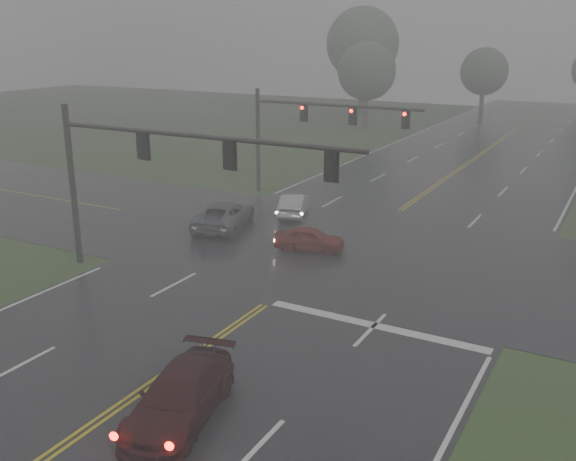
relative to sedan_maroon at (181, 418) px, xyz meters
The scene contains 12 objects.
main_road 13.88m from the sedan_maroon, 97.96° to the left, with size 18.00×160.00×0.02m, color black.
cross_street 15.87m from the sedan_maroon, 96.96° to the left, with size 120.00×14.00×0.02m, color black.
stop_bar 8.55m from the sedan_maroon, 72.45° to the left, with size 8.50×0.50×0.01m, color silver.
sedan_maroon is the anchor object (origin of this frame).
sedan_red 15.02m from the sedan_maroon, 103.12° to the left, with size 1.39×3.46×1.18m, color maroon.
sedan_silver 21.05m from the sedan_maroon, 109.64° to the left, with size 1.38×3.95×1.30m, color #ADAFB5.
car_grey 18.28m from the sedan_maroon, 120.41° to the left, with size 2.41×5.23×1.45m, color #4D4F54.
signal_gantry_near 12.16m from the sedan_maroon, 133.79° to the left, with size 14.44×0.32×7.35m.
signal_gantry_far 26.07m from the sedan_maroon, 109.77° to the left, with size 11.35×0.35×6.85m.
tree_nw_a 58.44m from the sedan_maroon, 107.23° to the left, with size 6.42×6.42×9.42m.
tree_n_mid 71.62m from the sedan_maroon, 96.32° to the left, with size 5.83×5.83×8.56m.
tree_nw_b 70.68m from the sedan_maroon, 108.58° to the left, with size 9.19×9.19×13.50m.
Camera 1 is at (12.07, -5.98, 10.39)m, focal length 40.00 mm.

